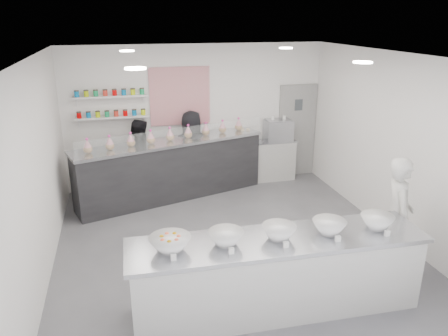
# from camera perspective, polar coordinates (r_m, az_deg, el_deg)

# --- Properties ---
(floor) EXTENTS (6.00, 6.00, 0.00)m
(floor) POSITION_cam_1_polar(r_m,az_deg,el_deg) (7.15, 1.12, -10.29)
(floor) COLOR #515156
(floor) RESTS_ON ground
(ceiling) EXTENTS (6.00, 6.00, 0.00)m
(ceiling) POSITION_cam_1_polar(r_m,az_deg,el_deg) (6.24, 1.31, 14.40)
(ceiling) COLOR white
(ceiling) RESTS_ON floor
(back_wall) EXTENTS (5.50, 0.00, 5.50)m
(back_wall) POSITION_cam_1_polar(r_m,az_deg,el_deg) (9.37, -3.58, 6.74)
(back_wall) COLOR white
(back_wall) RESTS_ON floor
(left_wall) EXTENTS (0.00, 6.00, 6.00)m
(left_wall) POSITION_cam_1_polar(r_m,az_deg,el_deg) (6.44, -23.15, -0.72)
(left_wall) COLOR white
(left_wall) RESTS_ON floor
(right_wall) EXTENTS (0.00, 6.00, 6.00)m
(right_wall) POSITION_cam_1_polar(r_m,az_deg,el_deg) (7.70, 21.40, 2.64)
(right_wall) COLOR white
(right_wall) RESTS_ON floor
(back_door) EXTENTS (0.88, 0.04, 2.10)m
(back_door) POSITION_cam_1_polar(r_m,az_deg,el_deg) (10.11, 9.48, 4.81)
(back_door) COLOR gray
(back_door) RESTS_ON floor
(pattern_panel) EXTENTS (1.25, 0.03, 1.20)m
(pattern_panel) POSITION_cam_1_polar(r_m,az_deg,el_deg) (9.21, -5.78, 9.31)
(pattern_panel) COLOR #BB253B
(pattern_panel) RESTS_ON back_wall
(jar_shelf_lower) EXTENTS (1.45, 0.22, 0.04)m
(jar_shelf_lower) POSITION_cam_1_polar(r_m,az_deg,el_deg) (9.11, -14.42, 6.45)
(jar_shelf_lower) COLOR silver
(jar_shelf_lower) RESTS_ON back_wall
(jar_shelf_upper) EXTENTS (1.45, 0.22, 0.04)m
(jar_shelf_upper) POSITION_cam_1_polar(r_m,az_deg,el_deg) (9.03, -14.65, 9.04)
(jar_shelf_upper) COLOR silver
(jar_shelf_upper) RESTS_ON back_wall
(preserve_jars) EXTENTS (1.45, 0.10, 0.56)m
(preserve_jars) POSITION_cam_1_polar(r_m,az_deg,el_deg) (9.04, -14.57, 8.15)
(preserve_jars) COLOR #CA0000
(preserve_jars) RESTS_ON jar_shelf_lower
(downlight_0) EXTENTS (0.24, 0.24, 0.02)m
(downlight_0) POSITION_cam_1_polar(r_m,az_deg,el_deg) (5.04, -11.51, 12.63)
(downlight_0) COLOR white
(downlight_0) RESTS_ON ceiling
(downlight_1) EXTENTS (0.24, 0.24, 0.02)m
(downlight_1) POSITION_cam_1_polar(r_m,az_deg,el_deg) (5.87, 17.67, 13.02)
(downlight_1) COLOR white
(downlight_1) RESTS_ON ceiling
(downlight_2) EXTENTS (0.24, 0.24, 0.02)m
(downlight_2) POSITION_cam_1_polar(r_m,az_deg,el_deg) (7.63, -12.56, 14.71)
(downlight_2) COLOR white
(downlight_2) RESTS_ON ceiling
(downlight_3) EXTENTS (0.24, 0.24, 0.02)m
(downlight_3) POSITION_cam_1_polar(r_m,az_deg,el_deg) (8.20, 8.09, 15.26)
(downlight_3) COLOR white
(downlight_3) RESTS_ON ceiling
(prep_counter) EXTENTS (3.68, 0.92, 1.00)m
(prep_counter) POSITION_cam_1_polar(r_m,az_deg,el_deg) (5.61, 6.93, -13.60)
(prep_counter) COLOR #A9A9A4
(prep_counter) RESTS_ON floor
(back_bar) EXTENTS (3.91, 1.81, 1.20)m
(back_bar) POSITION_cam_1_polar(r_m,az_deg,el_deg) (8.85, -6.89, -0.20)
(back_bar) COLOR black
(back_bar) RESTS_ON floor
(sneeze_guard) EXTENTS (3.66, 1.13, 0.33)m
(sneeze_guard) POSITION_cam_1_polar(r_m,az_deg,el_deg) (8.32, -6.13, 4.09)
(sneeze_guard) COLOR white
(sneeze_guard) RESTS_ON back_bar
(espresso_ledge) EXTENTS (1.23, 0.39, 0.92)m
(espresso_ledge) POSITION_cam_1_polar(r_m,az_deg,el_deg) (9.84, 5.70, 0.98)
(espresso_ledge) COLOR #A9A9A4
(espresso_ledge) RESTS_ON floor
(espresso_machine) EXTENTS (0.59, 0.41, 0.45)m
(espresso_machine) POSITION_cam_1_polar(r_m,az_deg,el_deg) (9.72, 7.08, 4.90)
(espresso_machine) COLOR #93969E
(espresso_machine) RESTS_ON espresso_ledge
(cup_stacks) EXTENTS (0.24, 0.24, 0.33)m
(cup_stacks) POSITION_cam_1_polar(r_m,az_deg,el_deg) (9.49, 2.68, 4.29)
(cup_stacks) COLOR #D4AA86
(cup_stacks) RESTS_ON espresso_ledge
(prep_bowls) EXTENTS (3.03, 0.60, 0.17)m
(prep_bowls) POSITION_cam_1_polar(r_m,az_deg,el_deg) (5.32, 7.18, -8.32)
(prep_bowls) COLOR white
(prep_bowls) RESTS_ON prep_counter
(label_cards) EXTENTS (2.66, 0.04, 0.07)m
(label_cards) POSITION_cam_1_polar(r_m,az_deg,el_deg) (4.92, 9.53, -11.55)
(label_cards) COLOR white
(label_cards) RESTS_ON prep_counter
(cookie_bags) EXTENTS (3.26, 1.14, 0.28)m
(cookie_bags) POSITION_cam_1_polar(r_m,az_deg,el_deg) (8.63, -7.08, 4.44)
(cookie_bags) COLOR pink
(cookie_bags) RESTS_ON back_bar
(woman_prep) EXTENTS (0.61, 0.74, 1.73)m
(woman_prep) POSITION_cam_1_polar(r_m,az_deg,el_deg) (6.64, 21.71, -5.85)
(woman_prep) COLOR silver
(woman_prep) RESTS_ON floor
(staff_left) EXTENTS (0.95, 0.86, 1.59)m
(staff_left) POSITION_cam_1_polar(r_m,az_deg,el_deg) (9.04, -10.99, 1.31)
(staff_left) COLOR black
(staff_left) RESTS_ON floor
(staff_right) EXTENTS (0.84, 0.55, 1.71)m
(staff_right) POSITION_cam_1_polar(r_m,az_deg,el_deg) (9.13, -4.18, 2.19)
(staff_right) COLOR black
(staff_right) RESTS_ON floor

